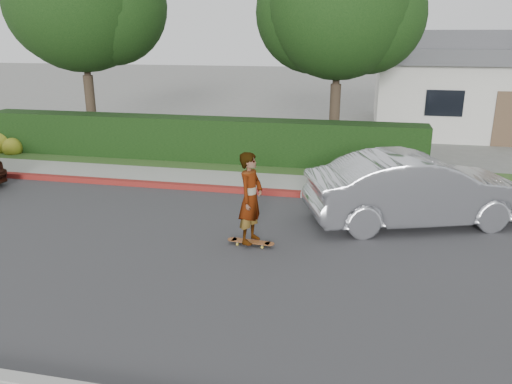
% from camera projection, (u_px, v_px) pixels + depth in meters
% --- Properties ---
extents(ground, '(120.00, 120.00, 0.00)m').
position_uv_depth(ground, '(222.00, 258.00, 9.64)').
color(ground, slate).
rests_on(ground, ground).
extents(road, '(60.00, 8.00, 0.01)m').
position_uv_depth(road, '(222.00, 258.00, 9.64)').
color(road, '#2D2D30').
rests_on(road, ground).
extents(curb_far, '(60.00, 0.20, 0.15)m').
position_uv_depth(curb_far, '(264.00, 192.00, 13.44)').
color(curb_far, '#9E9E99').
rests_on(curb_far, ground).
extents(curb_red_section, '(12.00, 0.21, 0.15)m').
position_uv_depth(curb_red_section, '(95.00, 181.00, 14.45)').
color(curb_red_section, maroon).
rests_on(curb_red_section, ground).
extents(sidewalk_far, '(60.00, 1.60, 0.12)m').
position_uv_depth(sidewalk_far, '(270.00, 183.00, 14.28)').
color(sidewalk_far, gray).
rests_on(sidewalk_far, ground).
extents(planting_strip, '(60.00, 1.60, 0.10)m').
position_uv_depth(planting_strip, '(280.00, 169.00, 15.78)').
color(planting_strip, '#2D4C1E').
rests_on(planting_strip, ground).
extents(hedge, '(15.00, 1.00, 1.50)m').
position_uv_depth(hedge, '(195.00, 140.00, 16.73)').
color(hedge, black).
rests_on(hedge, ground).
extents(flowering_shrub, '(1.40, 1.00, 0.90)m').
position_uv_depth(flowering_shrub, '(5.00, 145.00, 17.85)').
color(flowering_shrub, '#2D4C19').
rests_on(flowering_shrub, ground).
extents(tree_left, '(5.99, 5.21, 8.00)m').
position_uv_depth(tree_left, '(83.00, 1.00, 17.67)').
color(tree_left, '#33261C').
rests_on(tree_left, ground).
extents(tree_center, '(5.66, 4.84, 7.44)m').
position_uv_depth(tree_center, '(339.00, 10.00, 16.42)').
color(tree_center, '#33261C').
rests_on(tree_center, ground).
extents(house, '(10.60, 8.60, 4.30)m').
position_uv_depth(house, '(492.00, 82.00, 22.29)').
color(house, beige).
rests_on(house, ground).
extents(skateboard, '(1.00, 0.27, 0.09)m').
position_uv_depth(skateboard, '(251.00, 242.00, 10.18)').
color(skateboard, gold).
rests_on(skateboard, ground).
extents(skateboarder, '(0.59, 0.76, 1.86)m').
position_uv_depth(skateboarder, '(251.00, 198.00, 9.89)').
color(skateboarder, white).
rests_on(skateboarder, skateboard).
extents(car_silver, '(5.19, 3.25, 1.61)m').
position_uv_depth(car_silver, '(417.00, 189.00, 11.18)').
color(car_silver, '#BABCC2').
rests_on(car_silver, ground).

